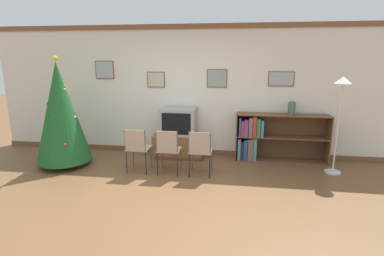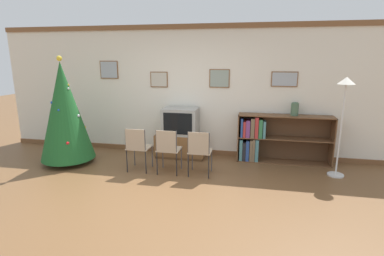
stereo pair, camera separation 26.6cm
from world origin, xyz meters
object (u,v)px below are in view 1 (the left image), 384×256
object	(u,v)px
folding_chair_right	(200,150)
standing_lamp	(341,100)
vase	(292,108)
tv_console	(179,146)
folding_chair_center	(168,149)
bookshelf	(265,137)
christmas_tree	(61,113)
folding_chair_left	(137,147)
television	(178,121)

from	to	relation	value
folding_chair_right	standing_lamp	xyz separation A→B (m)	(2.38, 0.50, 0.86)
vase	tv_console	bearing A→B (deg)	-177.50
tv_console	folding_chair_center	size ratio (longest dim) A/B	1.24
bookshelf	standing_lamp	distance (m)	1.56
christmas_tree	bookshelf	size ratio (longest dim) A/B	1.15
folding_chair_right	bookshelf	bearing A→B (deg)	41.20
bookshelf	vase	world-z (taller)	vase
folding_chair_center	vase	bearing A→B (deg)	25.28
tv_console	folding_chair_left	bearing A→B (deg)	-120.67
bookshelf	folding_chair_right	bearing A→B (deg)	-138.80
folding_chair_right	bookshelf	xyz separation A→B (m)	(1.19, 1.04, 0.00)
bookshelf	standing_lamp	bearing A→B (deg)	-24.48
christmas_tree	vase	size ratio (longest dim) A/B	8.17
folding_chair_right	bookshelf	distance (m)	1.58
bookshelf	standing_lamp	size ratio (longest dim) A/B	1.04
folding_chair_left	folding_chair_center	xyz separation A→B (m)	(0.57, 0.00, 0.00)
folding_chair_left	folding_chair_right	distance (m)	1.14
folding_chair_right	tv_console	bearing A→B (deg)	120.67
folding_chair_center	tv_console	bearing A→B (deg)	90.00
folding_chair_right	folding_chair_left	bearing A→B (deg)	180.00
folding_chair_right	standing_lamp	size ratio (longest dim) A/B	0.47
folding_chair_center	folding_chair_left	bearing A→B (deg)	180.00
folding_chair_left	standing_lamp	xyz separation A→B (m)	(3.52, 0.50, 0.86)
tv_console	christmas_tree	bearing A→B (deg)	-159.29
folding_chair_left	folding_chair_center	size ratio (longest dim) A/B	1.00
folding_chair_left	standing_lamp	bearing A→B (deg)	8.02
bookshelf	television	bearing A→B (deg)	-177.42
bookshelf	folding_chair_center	bearing A→B (deg)	-149.41
television	christmas_tree	bearing A→B (deg)	-159.35
tv_console	television	bearing A→B (deg)	-90.00
television	folding_chair_left	world-z (taller)	television
television	folding_chair_right	size ratio (longest dim) A/B	0.87
folding_chair_right	christmas_tree	bearing A→B (deg)	176.40
television	folding_chair_right	xyz separation A→B (m)	(0.57, -0.96, -0.29)
folding_chair_center	vase	xyz separation A→B (m)	(2.24, 1.06, 0.61)
bookshelf	folding_chair_left	bearing A→B (deg)	-155.95
folding_chair_center	vase	distance (m)	2.55
folding_chair_right	standing_lamp	bearing A→B (deg)	11.78
bookshelf	standing_lamp	xyz separation A→B (m)	(1.19, -0.54, 0.86)
folding_chair_right	vase	xyz separation A→B (m)	(1.67, 1.06, 0.61)
standing_lamp	bookshelf	bearing A→B (deg)	155.52
christmas_tree	standing_lamp	distance (m)	5.07
standing_lamp	vase	bearing A→B (deg)	141.34
tv_console	folding_chair_right	xyz separation A→B (m)	(0.57, -0.96, 0.23)
christmas_tree	standing_lamp	bearing A→B (deg)	3.72
christmas_tree	folding_chair_left	distance (m)	1.64
tv_console	standing_lamp	xyz separation A→B (m)	(2.95, -0.47, 1.09)
christmas_tree	standing_lamp	size ratio (longest dim) A/B	1.20
bookshelf	vase	bearing A→B (deg)	2.51
folding_chair_left	television	bearing A→B (deg)	59.26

